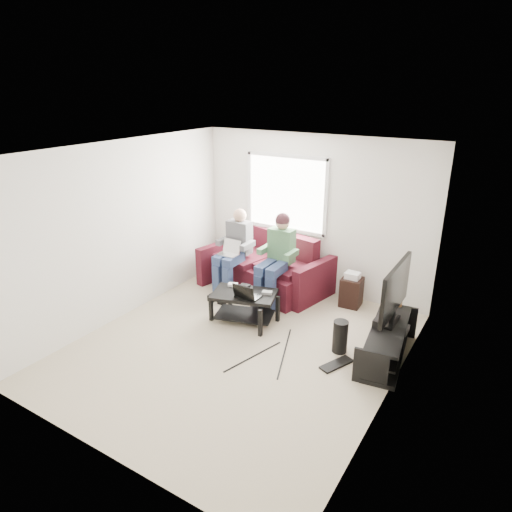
% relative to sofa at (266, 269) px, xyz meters
% --- Properties ---
extents(floor, '(4.50, 4.50, 0.00)m').
position_rel_sofa_xyz_m(floor, '(0.63, -1.82, -0.34)').
color(floor, '#BAB190').
rests_on(floor, ground).
extents(ceiling, '(4.50, 4.50, 0.00)m').
position_rel_sofa_xyz_m(ceiling, '(0.63, -1.82, 2.26)').
color(ceiling, white).
rests_on(ceiling, wall_back).
extents(wall_back, '(4.50, 0.00, 4.50)m').
position_rel_sofa_xyz_m(wall_back, '(0.63, 0.43, 0.96)').
color(wall_back, silver).
rests_on(wall_back, floor).
extents(wall_front, '(4.50, 0.00, 4.50)m').
position_rel_sofa_xyz_m(wall_front, '(0.63, -4.07, 0.96)').
color(wall_front, silver).
rests_on(wall_front, floor).
extents(wall_left, '(0.00, 4.50, 4.50)m').
position_rel_sofa_xyz_m(wall_left, '(-1.37, -1.82, 0.96)').
color(wall_left, silver).
rests_on(wall_left, floor).
extents(wall_right, '(0.00, 4.50, 4.50)m').
position_rel_sofa_xyz_m(wall_right, '(2.63, -1.82, 0.96)').
color(wall_right, silver).
rests_on(wall_right, floor).
extents(window, '(1.48, 0.04, 1.28)m').
position_rel_sofa_xyz_m(window, '(0.13, 0.41, 1.26)').
color(window, white).
rests_on(window, wall_back).
extents(sofa, '(2.22, 1.30, 0.95)m').
position_rel_sofa_xyz_m(sofa, '(0.00, 0.00, 0.00)').
color(sofa, '#47111C').
rests_on(sofa, floor).
extents(person_left, '(0.40, 0.71, 1.40)m').
position_rel_sofa_xyz_m(person_left, '(-0.40, -0.38, 0.43)').
color(person_left, '#304B6C').
rests_on(person_left, sofa).
extents(person_right, '(0.40, 0.71, 1.44)m').
position_rel_sofa_xyz_m(person_right, '(0.40, -0.36, 0.49)').
color(person_right, '#304B6C').
rests_on(person_right, sofa).
extents(laptop_silver, '(0.38, 0.32, 0.24)m').
position_rel_sofa_xyz_m(laptop_silver, '(-0.40, -0.53, 0.43)').
color(laptop_silver, silver).
rests_on(laptop_silver, person_left).
extents(coffee_table, '(1.04, 0.80, 0.46)m').
position_rel_sofa_xyz_m(coffee_table, '(0.31, -1.17, -0.01)').
color(coffee_table, black).
rests_on(coffee_table, floor).
extents(laptop_black, '(0.38, 0.30, 0.24)m').
position_rel_sofa_xyz_m(laptop_black, '(0.43, -1.25, 0.23)').
color(laptop_black, black).
rests_on(laptop_black, coffee_table).
extents(controller_a, '(0.16, 0.14, 0.04)m').
position_rel_sofa_xyz_m(controller_a, '(0.03, -1.05, 0.13)').
color(controller_a, silver).
rests_on(controller_a, coffee_table).
extents(controller_b, '(0.15, 0.11, 0.04)m').
position_rel_sofa_xyz_m(controller_b, '(0.21, -0.99, 0.13)').
color(controller_b, black).
rests_on(controller_b, coffee_table).
extents(controller_c, '(0.16, 0.13, 0.04)m').
position_rel_sofa_xyz_m(controller_c, '(0.61, -1.02, 0.13)').
color(controller_c, gray).
rests_on(controller_c, coffee_table).
extents(tv_stand, '(0.59, 1.42, 0.45)m').
position_rel_sofa_xyz_m(tv_stand, '(2.40, -1.03, -0.14)').
color(tv_stand, black).
rests_on(tv_stand, floor).
extents(tv, '(0.12, 1.10, 0.81)m').
position_rel_sofa_xyz_m(tv, '(2.40, -0.93, 0.57)').
color(tv, black).
rests_on(tv, tv_stand).
extents(soundbar, '(0.12, 0.50, 0.10)m').
position_rel_sofa_xyz_m(soundbar, '(2.28, -0.93, 0.16)').
color(soundbar, black).
rests_on(soundbar, tv_stand).
extents(drink_cup, '(0.08, 0.08, 0.12)m').
position_rel_sofa_xyz_m(drink_cup, '(2.35, -0.40, 0.17)').
color(drink_cup, '#A87748').
rests_on(drink_cup, tv_stand).
extents(console_white, '(0.30, 0.22, 0.06)m').
position_rel_sofa_xyz_m(console_white, '(2.40, -1.43, -0.07)').
color(console_white, silver).
rests_on(console_white, tv_stand).
extents(console_grey, '(0.34, 0.26, 0.08)m').
position_rel_sofa_xyz_m(console_grey, '(2.40, -0.73, -0.06)').
color(console_grey, gray).
rests_on(console_grey, tv_stand).
extents(console_black, '(0.38, 0.30, 0.07)m').
position_rel_sofa_xyz_m(console_black, '(2.40, -1.08, -0.07)').
color(console_black, black).
rests_on(console_black, tv_stand).
extents(subwoofer, '(0.20, 0.20, 0.44)m').
position_rel_sofa_xyz_m(subwoofer, '(1.83, -1.21, -0.12)').
color(subwoofer, black).
rests_on(subwoofer, floor).
extents(keyboard_floor, '(0.33, 0.49, 0.03)m').
position_rel_sofa_xyz_m(keyboard_floor, '(1.92, -1.53, -0.33)').
color(keyboard_floor, black).
rests_on(keyboard_floor, floor).
extents(end_table, '(0.31, 0.31, 0.57)m').
position_rel_sofa_xyz_m(end_table, '(1.48, 0.14, -0.09)').
color(end_table, black).
rests_on(end_table, floor).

